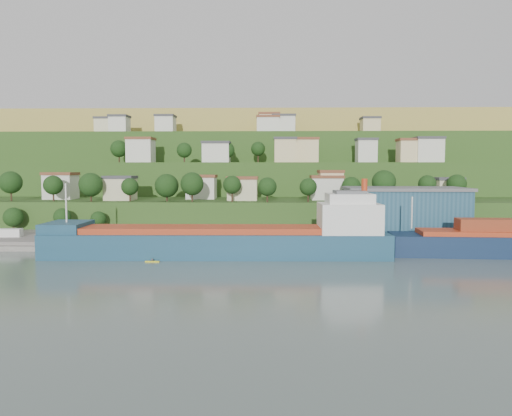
{
  "coord_description": "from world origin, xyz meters",
  "views": [
    {
      "loc": [
        10.86,
        -102.98,
        19.5
      ],
      "look_at": [
        7.79,
        15.0,
        10.38
      ],
      "focal_mm": 35.0,
      "sensor_mm": 36.0,
      "label": 1
    }
  ],
  "objects_px": {
    "caravan": "(9,234)",
    "kayak_orange": "(104,259)",
    "warehouse": "(404,211)",
    "cargo_ship_near": "(228,243)"
  },
  "relations": [
    {
      "from": "warehouse",
      "to": "kayak_orange",
      "type": "relative_size",
      "value": 10.36
    },
    {
      "from": "cargo_ship_near",
      "to": "kayak_orange",
      "type": "height_order",
      "value": "cargo_ship_near"
    },
    {
      "from": "cargo_ship_near",
      "to": "kayak_orange",
      "type": "relative_size",
      "value": 25.15
    },
    {
      "from": "warehouse",
      "to": "caravan",
      "type": "distance_m",
      "value": 104.1
    },
    {
      "from": "warehouse",
      "to": "kayak_orange",
      "type": "bearing_deg",
      "value": -156.73
    },
    {
      "from": "caravan",
      "to": "kayak_orange",
      "type": "xyz_separation_m",
      "value": [
        32.15,
        -22.07,
        -2.42
      ]
    },
    {
      "from": "warehouse",
      "to": "caravan",
      "type": "height_order",
      "value": "warehouse"
    },
    {
      "from": "caravan",
      "to": "kayak_orange",
      "type": "distance_m",
      "value": 39.07
    },
    {
      "from": "cargo_ship_near",
      "to": "caravan",
      "type": "distance_m",
      "value": 60.87
    },
    {
      "from": "kayak_orange",
      "to": "warehouse",
      "type": "bearing_deg",
      "value": -2.7
    }
  ]
}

